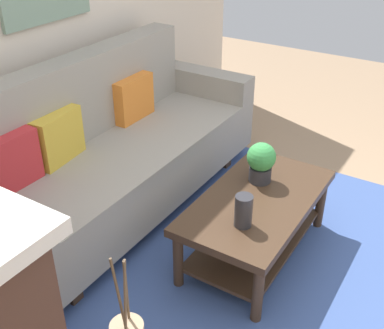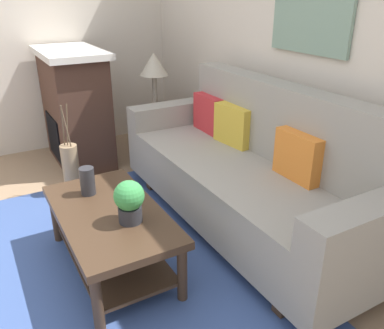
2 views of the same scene
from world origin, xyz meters
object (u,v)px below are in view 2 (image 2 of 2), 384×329
(couch, at_px, (247,173))
(side_table, at_px, (156,135))
(throw_pillow_mustard, at_px, (234,125))
(potted_plant_tabletop, at_px, (129,200))
(throw_pillow_orange, at_px, (299,156))
(throw_pillow_crimson, at_px, (209,114))
(coffee_table, at_px, (111,227))
(fireplace, at_px, (76,107))
(table_lamp, at_px, (154,67))
(floor_vase, at_px, (71,170))
(tabletop_vase, at_px, (87,181))
(framed_painting, at_px, (312,5))

(couch, height_order, side_table, couch)
(throw_pillow_mustard, height_order, potted_plant_tabletop, throw_pillow_mustard)
(throw_pillow_mustard, xyz_separation_m, throw_pillow_orange, (0.75, 0.00, 0.00))
(throw_pillow_orange, bearing_deg, throw_pillow_crimson, 180.00)
(coffee_table, height_order, fireplace, fireplace)
(fireplace, bearing_deg, coffee_table, -9.15)
(couch, bearing_deg, potted_plant_tabletop, -78.74)
(table_lamp, bearing_deg, throw_pillow_orange, 5.75)
(side_table, height_order, table_lamp, table_lamp)
(couch, distance_m, throw_pillow_crimson, 0.80)
(throw_pillow_orange, distance_m, floor_vase, 1.99)
(throw_pillow_crimson, height_order, potted_plant_tabletop, throw_pillow_crimson)
(potted_plant_tabletop, distance_m, side_table, 1.96)
(throw_pillow_mustard, distance_m, throw_pillow_orange, 0.75)
(throw_pillow_crimson, xyz_separation_m, table_lamp, (-0.74, -0.19, 0.31))
(throw_pillow_crimson, distance_m, coffee_table, 1.48)
(coffee_table, bearing_deg, couch, 91.18)
(throw_pillow_crimson, relative_size, tabletop_vase, 1.90)
(throw_pillow_orange, height_order, tabletop_vase, throw_pillow_orange)
(throw_pillow_orange, relative_size, coffee_table, 0.33)
(throw_pillow_orange, distance_m, framed_painting, 1.05)
(throw_pillow_crimson, relative_size, floor_vase, 0.78)
(tabletop_vase, bearing_deg, floor_vase, 174.78)
(throw_pillow_orange, bearing_deg, fireplace, -158.47)
(throw_pillow_orange, xyz_separation_m, side_table, (-1.86, -0.19, -0.40))
(fireplace, relative_size, framed_painting, 1.59)
(tabletop_vase, xyz_separation_m, potted_plant_tabletop, (0.47, 0.12, 0.05))
(coffee_table, relative_size, framed_painting, 1.51)
(side_table, bearing_deg, potted_plant_tabletop, -29.22)
(side_table, bearing_deg, coffee_table, -33.97)
(couch, relative_size, framed_painting, 3.26)
(throw_pillow_orange, height_order, framed_painting, framed_painting)
(fireplace, bearing_deg, throw_pillow_crimson, 38.05)
(throw_pillow_crimson, relative_size, framed_painting, 0.49)
(potted_plant_tabletop, distance_m, fireplace, 2.11)
(throw_pillow_crimson, bearing_deg, table_lamp, -165.73)
(floor_vase, relative_size, framed_painting, 0.63)
(table_lamp, bearing_deg, framed_painting, 19.55)
(fireplace, bearing_deg, potted_plant_tabletop, -6.42)
(table_lamp, xyz_separation_m, floor_vase, (0.32, -0.98, -0.76))
(throw_pillow_mustard, bearing_deg, framed_painting, 42.24)
(tabletop_vase, distance_m, potted_plant_tabletop, 0.48)
(tabletop_vase, distance_m, side_table, 1.64)
(floor_vase, bearing_deg, tabletop_vase, -5.22)
(couch, distance_m, throw_pillow_orange, 0.47)
(floor_vase, height_order, framed_painting, framed_painting)
(throw_pillow_mustard, distance_m, floor_vase, 1.48)
(potted_plant_tabletop, relative_size, table_lamp, 0.46)
(couch, relative_size, potted_plant_tabletop, 9.07)
(floor_vase, bearing_deg, throw_pillow_mustard, 55.78)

